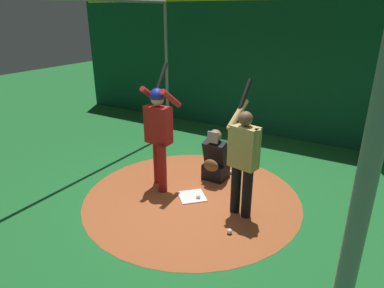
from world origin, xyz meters
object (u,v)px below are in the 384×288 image
Objects in this scene: batter at (159,129)px; baseball_2 at (198,197)px; visitor at (243,157)px; home_plate at (192,196)px; baseball_0 at (230,172)px; baseball_1 at (230,231)px; catcher at (215,160)px.

baseball_2 is at bearing 85.75° from batter.
baseball_2 is at bearing -81.23° from visitor.
home_plate is 5.68× the size of baseball_0.
home_plate is 0.21× the size of visitor.
baseball_1 is at bearing 54.74° from baseball_2.
visitor is at bearing 86.69° from batter.
baseball_1 is 1.00× the size of baseball_2.
home_plate is at bearing -121.98° from baseball_1.
catcher is 13.02× the size of baseball_0.
baseball_1 is at bearing 34.15° from catcher.
visitor is at bearing 31.18° from baseball_0.
baseball_1 and baseball_2 have the same top height.
batter reaches higher than visitor.
baseball_0 is (-1.15, -0.69, -0.90)m from visitor.
batter is at bearing -94.25° from baseball_2.
catcher is at bearing -145.85° from baseball_1.
batter is 2.04m from baseball_1.
visitor is (0.04, 0.88, 0.93)m from home_plate.
batter is at bearing -94.39° from home_plate.
visitor reaches higher than catcher.
home_plate is at bearing -9.65° from baseball_0.
batter is 1.05× the size of visitor.
visitor is at bearing -171.60° from baseball_1.
batter is 2.18× the size of catcher.
catcher is 1.70m from baseball_1.
visitor is at bearing 46.22° from catcher.
batter is 1.70m from baseball_0.
visitor is 26.99× the size of baseball_1.
baseball_2 is (0.79, 0.10, -0.34)m from catcher.
catcher reaches higher than baseball_2.
home_plate is 1.25m from batter.
catcher is at bearing -172.97° from baseball_2.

